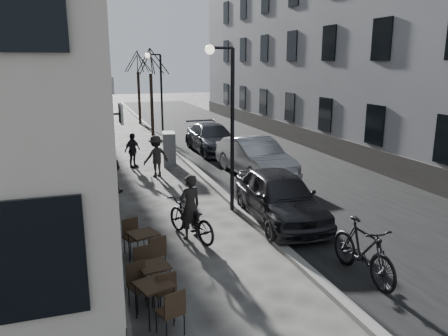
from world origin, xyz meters
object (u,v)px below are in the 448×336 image
pedestrian_far (132,150)px  tree_near (150,61)px  bistro_set_b (154,278)px  utility_cabinet (169,149)px  pedestrian_mid (156,156)px  bicycle (190,219)px  bistro_set_a (155,298)px  car_mid (255,157)px  tree_far (137,61)px  streetlamp_far (158,89)px  bistro_set_c (144,245)px  car_far (212,138)px  moped (363,250)px  car_near (279,196)px  pedestrian_near (111,170)px  streetlamp_near (227,111)px

pedestrian_far → tree_near: bearing=35.9°
bistro_set_b → utility_cabinet: size_ratio=0.98×
pedestrian_mid → bicycle: bearing=68.6°
bistro_set_a → car_mid: size_ratio=0.32×
tree_far → streetlamp_far: bearing=-90.5°
bistro_set_c → tree_far: bearing=64.9°
pedestrian_mid → car_far: size_ratio=0.34×
bicycle → pedestrian_mid: bearing=-112.1°
bistro_set_b → moped: size_ratio=0.68×
bistro_set_a → car_near: 5.93m
tree_far → pedestrian_near: size_ratio=3.52×
streetlamp_far → tree_near: size_ratio=0.89×
bicycle → car_far: size_ratio=0.41×
tree_far → pedestrian_near: tree_far is taller
moped → pedestrian_near: bearing=117.8°
bicycle → moped: moped is taller
car_near → pedestrian_mid: bearing=115.9°
streetlamp_near → bistro_set_b: streetlamp_near is taller
car_far → tree_near: bearing=109.3°
moped → bicycle: bearing=130.6°
bistro_set_c → pedestrian_near: 6.18m
streetlamp_near → tree_near: 15.08m
pedestrian_far → car_near: bearing=-107.0°
bicycle → car_far: car_far is taller
bistro_set_b → utility_cabinet: utility_cabinet is taller
tree_near → pedestrian_near: bearing=-106.1°
utility_cabinet → bicycle: utility_cabinet is taller
streetlamp_far → bistro_set_a: bearing=-100.4°
streetlamp_far → car_mid: streetlamp_far is taller
car_near → bistro_set_c: bearing=-155.8°
pedestrian_near → car_mid: bearing=-156.9°
tree_near → moped: tree_near is taller
utility_cabinet → moped: (1.87, -11.99, -0.11)m
pedestrian_near → streetlamp_far: bearing=-92.8°
bicycle → car_near: size_ratio=0.46×
streetlamp_near → pedestrian_near: 5.19m
tree_near → bistro_set_a: tree_near is taller
pedestrian_far → tree_far: bearing=42.2°
car_far → tree_far: bearing=99.4°
tree_far → bistro_set_a: (-3.26, -26.38, -4.21)m
bistro_set_b → bicycle: bearing=52.6°
tree_far → bistro_set_b: size_ratio=3.88×
bistro_set_b → tree_near: bearing=70.8°
tree_far → pedestrian_mid: size_ratio=3.34×
car_mid → car_far: (-0.23, 5.37, -0.06)m
pedestrian_near → car_mid: 5.82m
streetlamp_far → tree_far: bearing=89.5°
bistro_set_a → car_mid: 10.73m
bistro_set_a → bicycle: size_ratio=0.75×
car_far → bicycle: bearing=-110.5°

